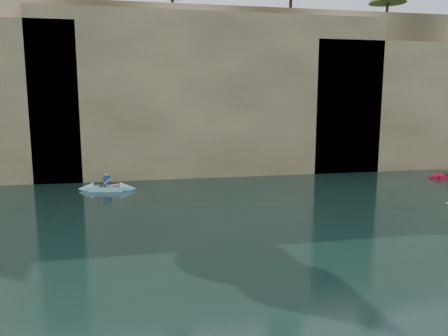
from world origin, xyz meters
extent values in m
cube|color=tan|center=(0.00, 30.00, 6.00)|extent=(70.00, 16.00, 12.00)
cube|color=tan|center=(2.00, 22.60, 5.70)|extent=(24.00, 2.40, 11.40)
cube|color=black|center=(-4.00, 21.95, 1.60)|extent=(3.50, 1.00, 3.20)
cube|color=black|center=(10.00, 21.95, 2.25)|extent=(5.00, 1.00, 4.50)
cube|color=#96E4FB|center=(-5.32, 18.58, 0.15)|extent=(2.77, 1.27, 0.29)
cone|color=#96E4FB|center=(-4.08, 18.37, 0.15)|extent=(1.06, 0.94, 0.80)
cone|color=#96E4FB|center=(-6.56, 18.79, 0.15)|extent=(1.06, 0.94, 0.80)
cube|color=black|center=(-5.47, 18.60, 0.26)|extent=(0.63, 0.58, 0.04)
cube|color=#1B3C97|center=(-5.32, 18.58, 0.57)|extent=(0.40, 0.29, 0.53)
sphere|color=tan|center=(-5.32, 18.58, 0.95)|extent=(0.22, 0.22, 0.22)
cylinder|color=black|center=(-5.32, 18.58, 0.43)|extent=(2.33, 0.43, 0.04)
cube|color=yellow|center=(-5.14, 19.64, 0.43)|extent=(0.15, 0.43, 0.02)
cube|color=yellow|center=(-5.50, 17.52, 0.43)|extent=(0.15, 0.43, 0.02)
cone|color=red|center=(16.33, 18.22, 0.13)|extent=(1.01, 0.92, 0.71)
cube|color=yellow|center=(17.68, 18.82, 0.40)|extent=(0.19, 0.43, 0.02)
camera|label=1|loc=(-3.61, -7.59, 5.49)|focal=35.00mm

